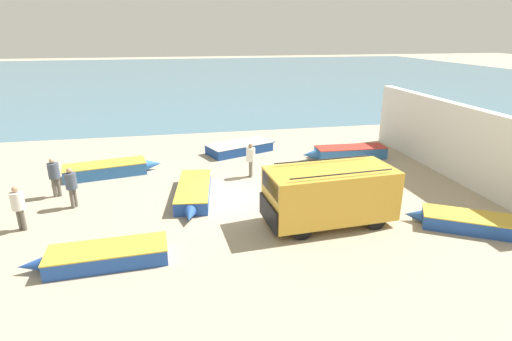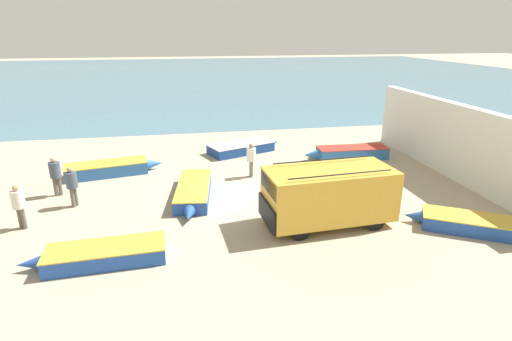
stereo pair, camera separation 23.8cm
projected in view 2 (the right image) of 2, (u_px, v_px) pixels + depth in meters
ground_plane at (233, 198)px, 17.36m from camera, size 200.00×200.00×0.00m
sea_water at (192, 75)px, 65.58m from camera, size 120.00×80.00×0.01m
harbor_wall at (453, 140)px, 19.59m from camera, size 0.50×13.27×3.59m
parked_van at (328, 194)px, 14.76m from camera, size 4.92×2.48×2.27m
fishing_rowboat_0 at (110, 168)px, 20.14m from camera, size 4.84×2.13×0.63m
fishing_rowboat_1 at (349, 153)px, 22.64m from camera, size 4.82×1.42×0.66m
fishing_rowboat_2 at (102, 255)px, 12.48m from camera, size 4.43×1.51×0.54m
fishing_rowboat_3 at (463, 223)px, 14.56m from camera, size 3.62×2.67×0.55m
fishing_rowboat_4 at (194, 192)px, 17.30m from camera, size 1.82×4.92×0.57m
fishing_rowboat_5 at (243, 147)px, 23.86m from camera, size 4.67×2.99×0.57m
fisherman_0 at (55, 173)px, 17.33m from camera, size 0.46×0.46×1.76m
fisherman_1 at (72, 183)px, 16.24m from camera, size 0.45×0.45×1.72m
fisherman_2 at (251, 157)px, 19.59m from camera, size 0.45×0.45×1.71m
fisherman_3 at (19, 203)px, 14.40m from camera, size 0.45×0.45×1.71m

